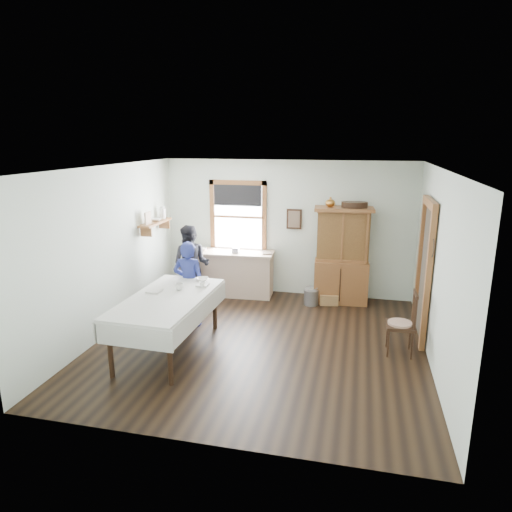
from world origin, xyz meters
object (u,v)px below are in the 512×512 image
Objects in this scene: spindle_chair at (401,323)px; figure_dark at (192,268)px; pail at (311,297)px; woman_blue at (189,287)px; china_hutch at (342,256)px; wicker_basket at (329,299)px; dining_table at (168,324)px; work_counter at (234,273)px.

figure_dark reaches higher than spindle_chair.
woman_blue reaches higher than pail.
china_hutch is at bearing 27.78° from pail.
woman_blue is (-2.24, -1.53, 0.58)m from wicker_basket.
woman_blue is (-1.91, -1.43, 0.53)m from pail.
wicker_basket is (2.19, 2.53, -0.32)m from dining_table.
woman_blue reaches higher than wicker_basket.
china_hutch is 3.00m from woman_blue.
pail is at bearing -11.64° from work_counter.
figure_dark is at bearing -168.98° from wicker_basket.
spindle_chair is at bearing -68.95° from china_hutch.
dining_table is 2.18× the size of spindle_chair.
dining_table is 1.56× the size of woman_blue.
work_counter is at bearing 145.90° from spindle_chair.
woman_blue is at bearing -104.07° from work_counter.
dining_table is 1.50× the size of figure_dark.
china_hutch is 6.25× the size of pail.
pail is at bearing -162.75° from wicker_basket.
work_counter is 1.16× the size of woman_blue.
woman_blue is at bearing -145.67° from wicker_basket.
figure_dark is (-2.79, -0.68, -0.22)m from china_hutch.
spindle_chair reaches higher than pail.
pail is (-0.53, -0.28, -0.78)m from china_hutch.
china_hutch is 2.29m from spindle_chair.
work_counter is at bearing 171.41° from pail.
china_hutch is 3.65m from dining_table.
figure_dark is (-2.59, -0.50, 0.60)m from wicker_basket.
pail is at bearing -156.63° from china_hutch.
spindle_chair is (3.37, 0.68, 0.06)m from dining_table.
spindle_chair reaches higher than work_counter.
dining_table is at bearing -135.97° from china_hutch.
spindle_chair reaches higher than dining_table.
spindle_chair reaches higher than wicker_basket.
china_hutch reaches higher than figure_dark.
dining_table is at bearing -80.71° from figure_dark.
work_counter is at bearing 42.12° from figure_dark.
work_counter reaches higher than dining_table.
dining_table is (-0.28, -2.67, -0.03)m from work_counter.
china_hutch is 0.88× the size of dining_table.
figure_dark reaches higher than wicker_basket.
work_counter is 0.85× the size of china_hutch.
pail is (1.59, -0.24, -0.30)m from work_counter.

